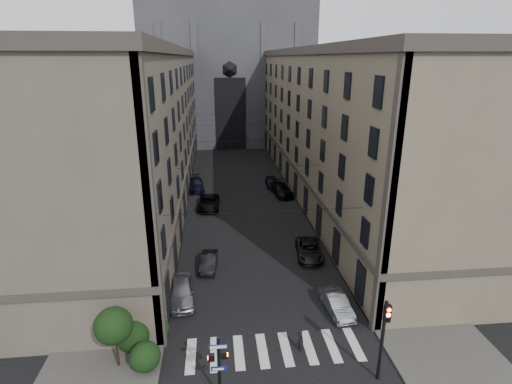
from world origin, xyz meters
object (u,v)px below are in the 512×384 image
object	(u,v)px
car_right_far	(272,182)
traffic_light_right	(384,332)
car_left_midfar	(209,202)
car_right_midnear	(309,250)
gothic_tower	(227,57)
pedestrian	(300,340)
pedestrian_signal_left	(219,364)
car_left_near	(182,291)
car_right_midfar	(281,190)
car_right_near	(336,303)
car_left_far	(196,184)
car_left_midnear	(209,262)

from	to	relation	value
car_right_far	traffic_light_right	bearing A→B (deg)	-87.06
car_left_midfar	car_right_midnear	bearing A→B (deg)	-52.55
gothic_tower	traffic_light_right	distance (m)	74.67
pedestrian	pedestrian_signal_left	bearing A→B (deg)	105.58
pedestrian	car_left_near	bearing A→B (deg)	33.97
gothic_tower	car_right_far	distance (m)	40.31
gothic_tower	car_right_midfar	size ratio (longest dim) A/B	10.97
car_right_near	car_right_midnear	world-z (taller)	car_right_midnear
pedestrian_signal_left	car_left_far	xyz separation A→B (m)	(-2.69, 36.83, -1.54)
car_left_midnear	pedestrian	bearing A→B (deg)	-57.05
car_right_near	car_right_far	size ratio (longest dim) A/B	0.98
gothic_tower	pedestrian	distance (m)	72.19
gothic_tower	pedestrian	xyz separation A→B (m)	(1.64, -70.13, -17.02)
car_left_far	car_right_midnear	bearing A→B (deg)	-68.02
car_left_near	car_right_midnear	size ratio (longest dim) A/B	0.94
pedestrian_signal_left	traffic_light_right	xyz separation A→B (m)	(9.11, 0.42, 0.97)
gothic_tower	pedestrian_signal_left	size ratio (longest dim) A/B	14.50
gothic_tower	traffic_light_right	world-z (taller)	gothic_tower
car_left_near	car_right_near	world-z (taller)	car_left_near
pedestrian_signal_left	car_right_far	bearing A→B (deg)	77.62
car_right_midfar	car_left_near	bearing A→B (deg)	-124.02
car_left_near	car_right_midfar	size ratio (longest dim) A/B	0.89
car_left_midfar	car_right_far	bearing A→B (deg)	44.54
gothic_tower	car_left_midfar	bearing A→B (deg)	-95.57
pedestrian_signal_left	car_right_midnear	world-z (taller)	pedestrian_signal_left
car_right_near	pedestrian	xyz separation A→B (m)	(-3.46, -3.73, 0.11)
gothic_tower	car_left_near	distance (m)	66.36
car_left_near	car_left_midnear	bearing A→B (deg)	62.06
car_right_midnear	car_right_midfar	size ratio (longest dim) A/B	0.94
car_left_near	pedestrian	bearing A→B (deg)	-43.83
car_right_far	pedestrian	xyz separation A→B (m)	(-3.02, -33.92, 0.07)
car_left_near	car_left_midnear	xyz separation A→B (m)	(2.00, 4.74, -0.16)
car_left_midfar	car_right_midfar	size ratio (longest dim) A/B	1.03
pedestrian	car_right_far	bearing A→B (deg)	-22.36
pedestrian_signal_left	car_left_midnear	distance (m)	14.47
car_right_midfar	car_right_midnear	bearing A→B (deg)	-98.89
gothic_tower	pedestrian_signal_left	distance (m)	75.15
car_right_midfar	car_left_midnear	bearing A→B (deg)	-124.80
car_left_midfar	car_left_far	size ratio (longest dim) A/B	1.01
pedestrian_signal_left	car_right_midfar	size ratio (longest dim) A/B	0.76
pedestrian_signal_left	car_left_far	world-z (taller)	pedestrian_signal_left
car_right_far	pedestrian_signal_left	bearing A→B (deg)	-100.90
pedestrian_signal_left	pedestrian	bearing A→B (deg)	32.85
car_left_near	traffic_light_right	bearing A→B (deg)	-43.00
car_left_near	car_right_midnear	bearing A→B (deg)	22.94
pedestrian_signal_left	car_right_midfar	xyz separation A→B (m)	(8.91, 33.29, -1.55)
pedestrian_signal_left	car_left_near	distance (m)	10.10
car_right_near	car_right_far	xyz separation A→B (m)	(-0.44, 30.19, 0.04)
car_right_midnear	car_right_near	bearing A→B (deg)	-83.10
traffic_light_right	car_right_far	distance (m)	36.93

